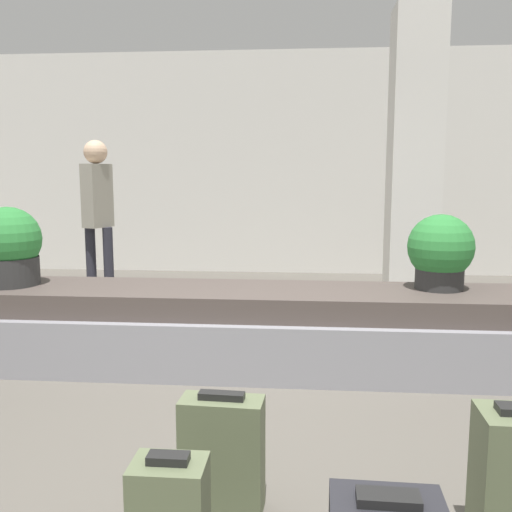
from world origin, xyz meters
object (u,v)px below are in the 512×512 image
at_px(potted_plant_0, 440,252).
at_px(potted_plant_1, 8,247).
at_px(suitcase_3, 222,454).
at_px(pillar, 414,161).
at_px(traveler_1, 98,206).

xyz_separation_m(potted_plant_0, potted_plant_1, (-3.29, -0.13, 0.01)).
bearing_deg(suitcase_3, potted_plant_1, 138.96).
height_order(pillar, potted_plant_0, pillar).
distance_m(potted_plant_1, traveler_1, 1.92).
xyz_separation_m(pillar, potted_plant_0, (-0.16, -2.08, -0.72)).
bearing_deg(pillar, suitcase_3, -110.26).
relative_size(pillar, traveler_1, 1.76).
distance_m(pillar, suitcase_3, 4.57).
bearing_deg(potted_plant_1, suitcase_3, -44.23).
height_order(potted_plant_1, traveler_1, traveler_1).
bearing_deg(potted_plant_0, pillar, 85.61).
xyz_separation_m(pillar, suitcase_3, (-1.51, -4.10, -1.34)).
height_order(potted_plant_0, traveler_1, traveler_1).
bearing_deg(traveler_1, potted_plant_0, -95.84).
distance_m(potted_plant_0, potted_plant_1, 3.30).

